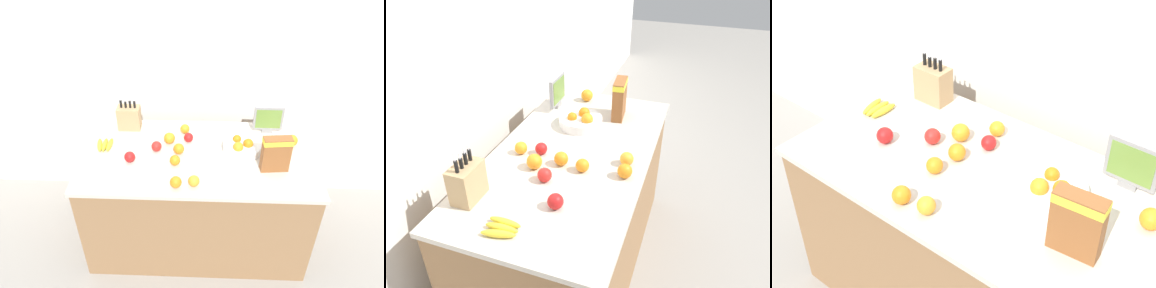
% 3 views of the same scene
% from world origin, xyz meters
% --- Properties ---
extents(wall_back, '(9.00, 0.06, 2.60)m').
position_xyz_m(wall_back, '(0.00, 0.66, 1.30)').
color(wall_back, silver).
rests_on(wall_back, ground_plane).
extents(counter, '(1.69, 0.88, 0.88)m').
position_xyz_m(counter, '(0.00, 0.00, 0.44)').
color(counter, olive).
rests_on(counter, ground_plane).
extents(knife_block, '(0.17, 0.11, 0.29)m').
position_xyz_m(knife_block, '(-0.55, 0.33, 0.98)').
color(knife_block, tan).
rests_on(knife_block, counter).
extents(small_monitor, '(0.23, 0.03, 0.23)m').
position_xyz_m(small_monitor, '(0.53, 0.31, 1.00)').
color(small_monitor, gray).
rests_on(small_monitor, counter).
extents(cereal_box, '(0.20, 0.09, 0.26)m').
position_xyz_m(cereal_box, '(0.53, -0.14, 1.02)').
color(cereal_box, brown).
rests_on(cereal_box, counter).
extents(fruit_bowl, '(0.28, 0.28, 0.11)m').
position_xyz_m(fruit_bowl, '(0.32, 0.06, 0.92)').
color(fruit_bowl, silver).
rests_on(fruit_bowl, counter).
extents(banana_bunch, '(0.13, 0.17, 0.03)m').
position_xyz_m(banana_bunch, '(-0.70, 0.07, 0.90)').
color(banana_bunch, yellow).
rests_on(banana_bunch, counter).
extents(apple_rightmost, '(0.08, 0.08, 0.08)m').
position_xyz_m(apple_rightmost, '(-0.48, -0.09, 0.92)').
color(apple_rightmost, red).
rests_on(apple_rightmost, counter).
extents(apple_near_bananas, '(0.08, 0.08, 0.08)m').
position_xyz_m(apple_near_bananas, '(-0.31, 0.04, 0.92)').
color(apple_near_bananas, red).
rests_on(apple_near_bananas, counter).
extents(apple_leftmost, '(0.07, 0.07, 0.07)m').
position_xyz_m(apple_leftmost, '(-0.08, 0.16, 0.91)').
color(apple_leftmost, red).
rests_on(apple_leftmost, counter).
extents(orange_mid_left, '(0.08, 0.08, 0.08)m').
position_xyz_m(orange_mid_left, '(-0.14, -0.34, 0.92)').
color(orange_mid_left, orange).
rests_on(orange_mid_left, counter).
extents(orange_near_bowl, '(0.09, 0.09, 0.09)m').
position_xyz_m(orange_near_bowl, '(0.70, 0.14, 0.92)').
color(orange_near_bowl, orange).
rests_on(orange_near_bowl, counter).
extents(orange_back_center, '(0.08, 0.08, 0.08)m').
position_xyz_m(orange_back_center, '(-0.02, -0.32, 0.92)').
color(orange_back_center, orange).
rests_on(orange_back_center, counter).
extents(orange_mid_right, '(0.07, 0.07, 0.07)m').
position_xyz_m(orange_mid_right, '(-0.11, 0.27, 0.92)').
color(orange_mid_right, orange).
rests_on(orange_mid_right, counter).
extents(orange_front_center, '(0.07, 0.07, 0.07)m').
position_xyz_m(orange_front_center, '(-0.16, -0.12, 0.92)').
color(orange_front_center, orange).
rests_on(orange_front_center, counter).
extents(orange_front_right, '(0.08, 0.08, 0.08)m').
position_xyz_m(orange_front_right, '(-0.14, 0.01, 0.92)').
color(orange_front_right, orange).
rests_on(orange_front_right, counter).
extents(orange_by_cereal, '(0.09, 0.09, 0.09)m').
position_xyz_m(orange_by_cereal, '(-0.22, 0.14, 0.92)').
color(orange_by_cereal, orange).
rests_on(orange_by_cereal, counter).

